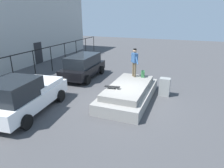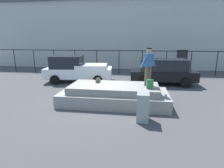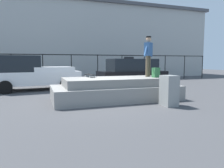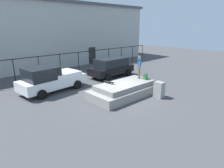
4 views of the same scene
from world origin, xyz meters
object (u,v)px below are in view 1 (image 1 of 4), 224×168
at_px(car_black_hatchback_mid, 83,66).
at_px(utility_box, 165,87).
at_px(skateboarder, 135,61).
at_px(backpack, 143,74).
at_px(car_white_pickup_near, 25,95).
at_px(skateboard, 112,87).

height_order(car_black_hatchback_mid, utility_box, car_black_hatchback_mid).
relative_size(skateboarder, car_black_hatchback_mid, 0.40).
bearing_deg(backpack, car_white_pickup_near, 127.20).
xyz_separation_m(skateboarder, car_white_pickup_near, (-4.82, 4.06, -0.97)).
bearing_deg(backpack, car_black_hatchback_mid, 67.34).
height_order(backpack, car_black_hatchback_mid, car_black_hatchback_mid).
xyz_separation_m(skateboarder, skateboard, (-2.46, 0.49, -0.90)).
height_order(skateboarder, backpack, skateboarder).
relative_size(backpack, car_black_hatchback_mid, 0.09).
xyz_separation_m(skateboard, car_white_pickup_near, (-2.35, 3.57, -0.07)).
bearing_deg(skateboarder, skateboard, 168.67).
xyz_separation_m(car_black_hatchback_mid, utility_box, (-1.40, -6.12, -0.37)).
height_order(backpack, car_white_pickup_near, car_white_pickup_near).
bearing_deg(car_white_pickup_near, skateboarder, -40.15).
distance_m(car_white_pickup_near, utility_box, 7.55).
bearing_deg(backpack, skateboard, 148.31).
relative_size(skateboard, utility_box, 0.77).
bearing_deg(car_white_pickup_near, backpack, -43.29).
bearing_deg(skateboard, utility_box, -47.20).
bearing_deg(skateboarder, car_black_hatchback_mid, 74.36).
xyz_separation_m(car_white_pickup_near, car_black_hatchback_mid, (5.99, 0.13, -0.01)).
bearing_deg(car_black_hatchback_mid, backpack, -103.14).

